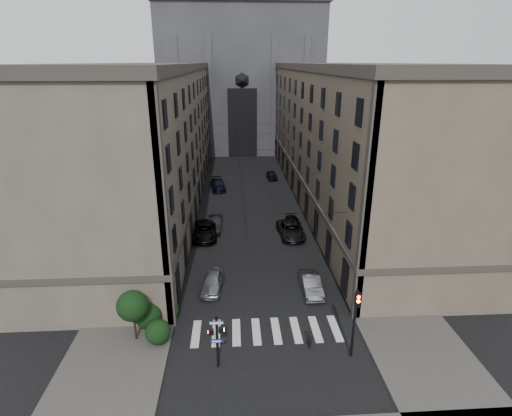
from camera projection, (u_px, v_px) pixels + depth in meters
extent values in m
plane|color=black|center=(273.00, 381.00, 25.30)|extent=(260.00, 260.00, 0.00)
cube|color=#383533|center=(177.00, 199.00, 58.41)|extent=(7.00, 80.00, 0.15)
cube|color=#383533|center=(319.00, 197.00, 59.61)|extent=(7.00, 80.00, 0.15)
cube|color=beige|center=(266.00, 331.00, 29.98)|extent=(11.00, 3.20, 0.01)
cube|color=#524A3E|center=(151.00, 139.00, 55.16)|extent=(13.00, 60.00, 18.00)
cube|color=#38332D|center=(144.00, 67.00, 51.92)|extent=(13.60, 60.60, 0.90)
cube|color=#38332D|center=(154.00, 172.00, 56.82)|extent=(13.40, 60.30, 0.50)
cube|color=brown|center=(343.00, 137.00, 56.70)|extent=(13.00, 60.00, 18.00)
cube|color=#38332D|center=(348.00, 67.00, 53.46)|extent=(13.60, 60.60, 0.90)
cube|color=#38332D|center=(340.00, 170.00, 58.35)|extent=(13.40, 60.30, 0.50)
cube|color=#2D2D33|center=(241.00, 81.00, 90.41)|extent=(34.00, 22.00, 30.00)
cube|color=#38332D|center=(240.00, 5.00, 85.06)|extent=(35.00, 23.00, 1.20)
cube|color=black|center=(243.00, 123.00, 82.81)|extent=(6.00, 0.30, 14.00)
cylinder|color=black|center=(217.00, 342.00, 25.82)|extent=(0.18, 0.18, 4.00)
cube|color=orange|center=(221.00, 330.00, 25.52)|extent=(0.34, 0.24, 0.38)
cube|color=#FF0C07|center=(211.00, 332.00, 25.65)|extent=(0.34, 0.24, 0.38)
cube|color=navy|center=(216.00, 323.00, 25.16)|extent=(0.95, 0.05, 0.24)
cube|color=navy|center=(217.00, 341.00, 25.64)|extent=(0.85, 0.05, 0.27)
cylinder|color=black|center=(354.00, 324.00, 26.60)|extent=(0.20, 0.20, 5.20)
cube|color=black|center=(358.00, 300.00, 25.70)|extent=(0.34, 0.30, 1.00)
cylinder|color=#FF0C07|center=(359.00, 297.00, 25.44)|extent=(0.22, 0.05, 0.22)
cylinder|color=orange|center=(358.00, 301.00, 25.55)|extent=(0.22, 0.05, 0.22)
cylinder|color=black|center=(358.00, 306.00, 25.66)|extent=(0.22, 0.05, 0.22)
sphere|color=black|center=(158.00, 332.00, 28.24)|extent=(1.80, 1.80, 1.80)
sphere|color=black|center=(148.00, 316.00, 29.84)|extent=(2.00, 2.00, 2.00)
sphere|color=black|center=(170.00, 311.00, 30.96)|extent=(1.40, 1.40, 1.40)
cylinder|color=black|center=(135.00, 325.00, 28.51)|extent=(0.16, 0.16, 2.40)
sphere|color=black|center=(132.00, 306.00, 27.96)|extent=(2.20, 2.20, 2.20)
cylinder|color=black|center=(262.00, 214.00, 32.09)|extent=(14.00, 0.03, 0.03)
cylinder|color=black|center=(254.00, 175.00, 43.33)|extent=(14.00, 0.03, 0.03)
cylinder|color=black|center=(248.00, 150.00, 55.51)|extent=(14.00, 0.03, 0.03)
cylinder|color=black|center=(245.00, 134.00, 67.69)|extent=(14.00, 0.03, 0.03)
cylinder|color=black|center=(243.00, 124.00, 78.94)|extent=(14.00, 0.03, 0.03)
cylinder|color=black|center=(239.00, 151.00, 56.51)|extent=(0.03, 60.00, 0.03)
cylinder|color=black|center=(257.00, 151.00, 56.66)|extent=(0.03, 60.00, 0.03)
imported|color=gray|center=(213.00, 282.00, 35.26)|extent=(2.24, 4.53, 1.49)
imported|color=black|center=(215.00, 224.00, 47.89)|extent=(1.80, 4.71, 1.53)
imported|color=black|center=(205.00, 231.00, 45.74)|extent=(2.75, 5.90, 1.64)
imported|color=black|center=(218.00, 185.00, 62.99)|extent=(2.76, 5.48, 1.53)
imported|color=slate|center=(311.00, 284.00, 34.91)|extent=(1.56, 4.48, 1.47)
imported|color=black|center=(291.00, 230.00, 45.98)|extent=(3.02, 5.85, 1.58)
imported|color=black|center=(293.00, 224.00, 48.12)|extent=(1.87, 4.41, 1.27)
imported|color=black|center=(272.00, 175.00, 68.63)|extent=(1.79, 4.02, 1.34)
imported|color=black|center=(310.00, 338.00, 28.01)|extent=(0.39, 0.58, 1.56)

